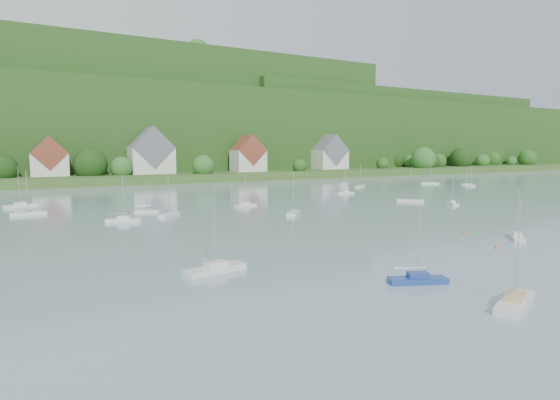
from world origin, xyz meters
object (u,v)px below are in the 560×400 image
object	(u,v)px
near_sailboat_2	(515,301)
near_sailboat_3	(517,236)
near_sailboat_6	(215,268)
near_sailboat_1	(418,279)

from	to	relation	value
near_sailboat_2	near_sailboat_3	size ratio (longest dim) A/B	1.21
near_sailboat_2	near_sailboat_6	bearing A→B (deg)	106.34
near_sailboat_2	near_sailboat_3	world-z (taller)	near_sailboat_2
near_sailboat_1	near_sailboat_3	xyz separation A→B (m)	(27.26, 8.49, -0.01)
near_sailboat_1	near_sailboat_6	xyz separation A→B (m)	(-14.78, 12.27, 0.04)
near_sailboat_3	near_sailboat_6	size ratio (longest dim) A/B	0.81
near_sailboat_6	near_sailboat_3	bearing A→B (deg)	-16.84
near_sailboat_6	near_sailboat_2	bearing A→B (deg)	-62.51
near_sailboat_1	near_sailboat_6	world-z (taller)	near_sailboat_6
near_sailboat_6	near_sailboat_1	bearing A→B (deg)	-51.40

